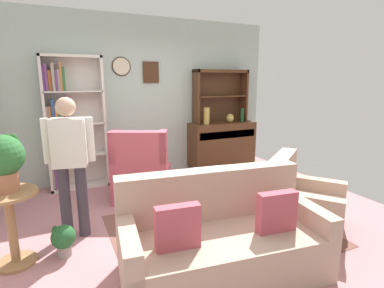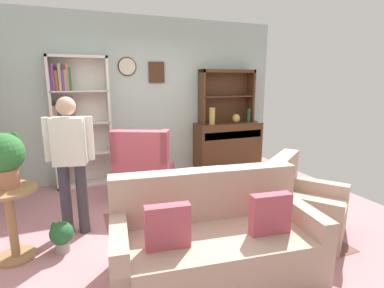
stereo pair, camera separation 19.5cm
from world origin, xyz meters
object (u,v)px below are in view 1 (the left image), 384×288
bottle_wine (242,115)px  wingback_chair (142,174)px  vase_tall (207,116)px  potted_plant_large (3,158)px  vase_round (230,118)px  person_reading (70,158)px  couch_floral (221,240)px  plant_stand (11,221)px  sideboard_hutch (220,89)px  armchair_floral (303,206)px  sideboard (222,143)px  coffee_table (193,196)px  book_stack (206,186)px  bookshelf (70,122)px  potted_plant_small (63,239)px

bottle_wine → wingback_chair: bottle_wine is taller
vase_tall → potted_plant_large: bearing=-149.7°
vase_round → person_reading: person_reading is taller
vase_tall → couch_floral: vase_tall is taller
wingback_chair → plant_stand: 1.87m
wingback_chair → person_reading: size_ratio=0.68×
sideboard_hutch → armchair_floral: 2.97m
sideboard → couch_floral: sideboard is taller
bottle_wine → vase_round: bearing=175.1°
person_reading → coffee_table: 1.47m
book_stack → bookshelf: bearing=124.7°
plant_stand → vase_tall: bearing=31.0°
book_stack → potted_plant_large: bearing=178.1°
sideboard_hutch → person_reading: sideboard_hutch is taller
bookshelf → wingback_chair: bookshelf is taller
plant_stand → person_reading: size_ratio=0.47×
sideboard → potted_plant_large: size_ratio=2.47×
plant_stand → potted_plant_large: bearing=91.5°
potted_plant_small → coffee_table: size_ratio=0.41×
bottle_wine → plant_stand: size_ratio=0.37×
vase_round → potted_plant_small: vase_round is taller
couch_floral → sideboard: bearing=59.2°
wingback_chair → plant_stand: wingback_chair is taller
vase_tall → book_stack: bearing=-117.9°
coffee_table → armchair_floral: bearing=-32.0°
vase_round → coffee_table: bearing=-132.3°
couch_floral → armchair_floral: couch_floral is taller
sideboard → couch_floral: bearing=-120.8°
couch_floral → coffee_table: (0.18, 0.96, 0.04)m
bookshelf → couch_floral: 3.19m
sideboard_hutch → sideboard: bearing=-90.0°
wingback_chair → coffee_table: 1.08m
bottle_wine → plant_stand: (-3.80, -1.81, -0.61)m
vase_round → couch_floral: 3.37m
bottle_wine → book_stack: bottle_wine is taller
vase_tall → person_reading: bearing=-148.5°
sideboard_hutch → bottle_wine: bearing=-27.0°
sideboard_hutch → book_stack: bearing=-123.9°
couch_floral → wingback_chair: 1.99m
bookshelf → book_stack: bookshelf is taller
vase_tall → wingback_chair: vase_tall is taller
person_reading → book_stack: (1.48, -0.33, -0.44)m
bookshelf → coffee_table: size_ratio=2.62×
sideboard_hutch → coffee_table: sideboard_hutch is taller
coffee_table → book_stack: size_ratio=4.07×
potted_plant_large → person_reading: 0.64m
sideboard_hutch → bottle_wine: 0.67m
sideboard_hutch → couch_floral: size_ratio=0.58×
vase_round → bottle_wine: size_ratio=0.64×
potted_plant_small → potted_plant_large: bearing=165.6°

